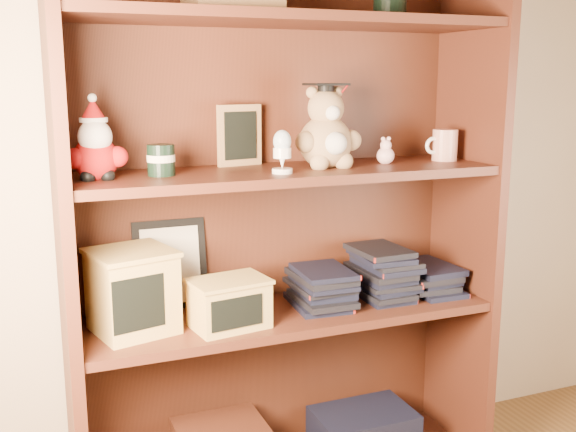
# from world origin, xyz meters

# --- Properties ---
(bookcase) EXTENTS (1.20, 0.35, 1.60)m
(bookcase) POSITION_xyz_m (0.08, 1.36, 0.78)
(bookcase) COLOR #4C2315
(bookcase) RESTS_ON ground
(shelf_lower) EXTENTS (1.14, 0.33, 0.02)m
(shelf_lower) POSITION_xyz_m (0.08, 1.30, 0.54)
(shelf_lower) COLOR #4C2315
(shelf_lower) RESTS_ON ground
(shelf_upper) EXTENTS (1.14, 0.33, 0.02)m
(shelf_upper) POSITION_xyz_m (0.08, 1.30, 0.94)
(shelf_upper) COLOR #4C2315
(shelf_upper) RESTS_ON ground
(santa_plush) EXTENTS (0.15, 0.11, 0.21)m
(santa_plush) POSITION_xyz_m (-0.42, 1.30, 1.03)
(santa_plush) COLOR #A50F0F
(santa_plush) RESTS_ON shelf_upper
(teachers_tin) EXTENTS (0.07, 0.07, 0.08)m
(teachers_tin) POSITION_xyz_m (-0.26, 1.31, 0.99)
(teachers_tin) COLOR black
(teachers_tin) RESTS_ON shelf_upper
(chalkboard_plaque) EXTENTS (0.13, 0.08, 0.17)m
(chalkboard_plaque) POSITION_xyz_m (-0.02, 1.42, 1.03)
(chalkboard_plaque) COLOR #9E7547
(chalkboard_plaque) RESTS_ON shelf_upper
(egg_cup) EXTENTS (0.05, 0.05, 0.11)m
(egg_cup) POSITION_xyz_m (0.03, 1.23, 1.01)
(egg_cup) COLOR white
(egg_cup) RESTS_ON shelf_upper
(grad_teddy_bear) EXTENTS (0.19, 0.17, 0.23)m
(grad_teddy_bear) POSITION_xyz_m (0.19, 1.30, 1.04)
(grad_teddy_bear) COLOR #A68357
(grad_teddy_bear) RESTS_ON shelf_upper
(pink_figurine) EXTENTS (0.05, 0.05, 0.08)m
(pink_figurine) POSITION_xyz_m (0.38, 1.31, 0.98)
(pink_figurine) COLOR beige
(pink_figurine) RESTS_ON shelf_upper
(teacher_mug) EXTENTS (0.10, 0.07, 0.09)m
(teacher_mug) POSITION_xyz_m (0.58, 1.30, 1.00)
(teacher_mug) COLOR silver
(teacher_mug) RESTS_ON shelf_upper
(certificate_frame) EXTENTS (0.20, 0.05, 0.25)m
(certificate_frame) POSITION_xyz_m (-0.22, 1.44, 0.68)
(certificate_frame) COLOR black
(certificate_frame) RESTS_ON shelf_lower
(treats_box) EXTENTS (0.24, 0.24, 0.21)m
(treats_box) POSITION_xyz_m (-0.35, 1.30, 0.66)
(treats_box) COLOR tan
(treats_box) RESTS_ON shelf_lower
(pencils_box) EXTENTS (0.22, 0.17, 0.13)m
(pencils_box) POSITION_xyz_m (-0.11, 1.24, 0.62)
(pencils_box) COLOR tan
(pencils_box) RESTS_ON shelf_lower
(book_stack_left) EXTENTS (0.14, 0.20, 0.11)m
(book_stack_left) POSITION_xyz_m (0.18, 1.30, 0.61)
(book_stack_left) COLOR black
(book_stack_left) RESTS_ON shelf_lower
(book_stack_mid) EXTENTS (0.14, 0.20, 0.16)m
(book_stack_mid) POSITION_xyz_m (0.38, 1.30, 0.63)
(book_stack_mid) COLOR black
(book_stack_mid) RESTS_ON shelf_lower
(book_stack_right) EXTENTS (0.14, 0.20, 0.08)m
(book_stack_right) POSITION_xyz_m (0.54, 1.30, 0.59)
(book_stack_right) COLOR black
(book_stack_right) RESTS_ON shelf_lower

